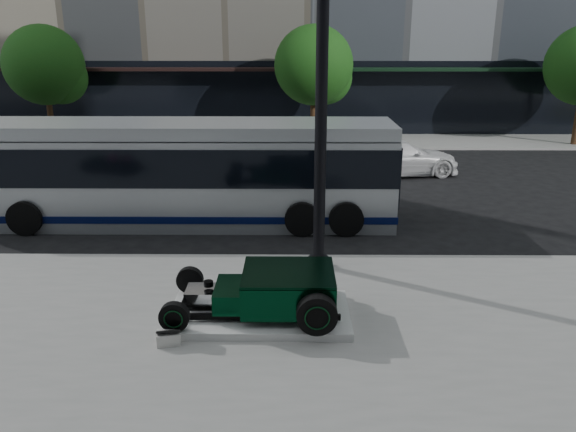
{
  "coord_description": "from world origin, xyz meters",
  "views": [
    {
      "loc": [
        0.01,
        -14.83,
        5.23
      ],
      "look_at": [
        -0.1,
        -2.26,
        1.2
      ],
      "focal_mm": 35.0,
      "sensor_mm": 36.0,
      "label": 1
    }
  ],
  "objects_px": {
    "hot_rod": "(277,290)",
    "lamppost": "(321,90)",
    "transit_bus": "(185,172)",
    "white_sedan": "(397,157)"
  },
  "relations": [
    {
      "from": "hot_rod",
      "to": "lamppost",
      "type": "relative_size",
      "value": 0.37
    },
    {
      "from": "hot_rod",
      "to": "transit_bus",
      "type": "height_order",
      "value": "transit_bus"
    },
    {
      "from": "hot_rod",
      "to": "white_sedan",
      "type": "height_order",
      "value": "white_sedan"
    },
    {
      "from": "white_sedan",
      "to": "lamppost",
      "type": "bearing_deg",
      "value": 148.36
    },
    {
      "from": "lamppost",
      "to": "white_sedan",
      "type": "height_order",
      "value": "lamppost"
    },
    {
      "from": "hot_rod",
      "to": "transit_bus",
      "type": "xyz_separation_m",
      "value": [
        -2.84,
        6.27,
        0.79
      ]
    },
    {
      "from": "hot_rod",
      "to": "transit_bus",
      "type": "distance_m",
      "value": 6.92
    },
    {
      "from": "lamppost",
      "to": "white_sedan",
      "type": "bearing_deg",
      "value": 70.0
    },
    {
      "from": "lamppost",
      "to": "transit_bus",
      "type": "height_order",
      "value": "lamppost"
    },
    {
      "from": "lamppost",
      "to": "hot_rod",
      "type": "bearing_deg",
      "value": -109.36
    }
  ]
}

